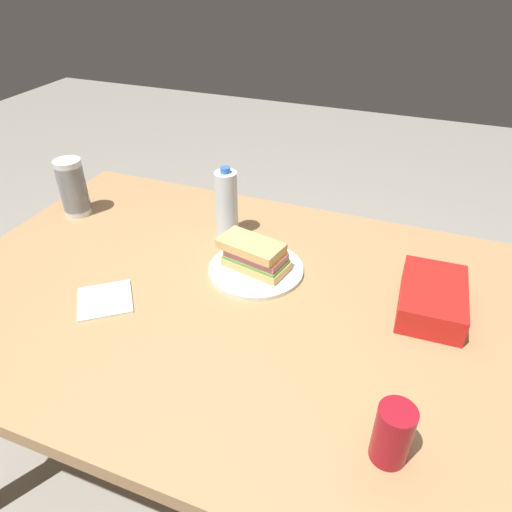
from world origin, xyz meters
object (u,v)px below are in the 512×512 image
paper_plate (256,269)px  water_bottle_tall (227,204)px  soda_can_red (393,434)px  chip_bag (432,298)px  dining_table (221,317)px  sandwich (254,255)px  plastic_cup_stack (73,188)px

paper_plate → water_bottle_tall: bearing=-44.2°
soda_can_red → chip_bag: soda_can_red is taller
soda_can_red → chip_bag: size_ratio=0.53×
dining_table → soda_can_red: size_ratio=11.89×
dining_table → water_bottle_tall: water_bottle_tall is taller
sandwich → plastic_cup_stack: bearing=-7.9°
paper_plate → sandwich: (0.00, 0.00, 0.05)m
dining_table → sandwich: size_ratio=7.31×
dining_table → paper_plate: size_ratio=5.65×
soda_can_red → plastic_cup_stack: 1.19m
sandwich → water_bottle_tall: water_bottle_tall is taller
dining_table → paper_plate: 0.16m
sandwich → water_bottle_tall: (0.14, -0.14, 0.05)m
paper_plate → sandwich: bearing=14.1°
paper_plate → plastic_cup_stack: (0.66, -0.09, 0.09)m
paper_plate → sandwich: size_ratio=1.29×
dining_table → paper_plate: (-0.06, -0.12, 0.10)m
paper_plate → chip_bag: chip_bag is taller
water_bottle_tall → dining_table: bearing=109.3°
dining_table → plastic_cup_stack: 0.66m
chip_bag → water_bottle_tall: bearing=-104.7°
dining_table → water_bottle_tall: size_ratio=6.56×
dining_table → paper_plate: paper_plate is taller
chip_bag → plastic_cup_stack: plastic_cup_stack is taller
sandwich → water_bottle_tall: 0.21m
chip_bag → sandwich: bearing=-90.8°
dining_table → plastic_cup_stack: bearing=-18.8°
paper_plate → plastic_cup_stack: bearing=-7.7°
paper_plate → soda_can_red: 0.60m
paper_plate → chip_bag: (-0.45, -0.01, 0.03)m
dining_table → chip_bag: chip_bag is taller
chip_bag → plastic_cup_stack: size_ratio=1.24×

